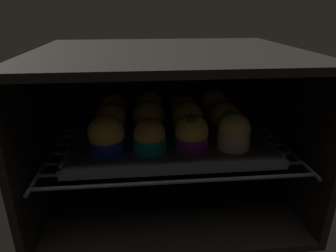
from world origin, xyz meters
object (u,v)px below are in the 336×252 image
object	(u,v)px
muffin_row0_col0	(106,136)
muffin_row2_col3	(214,106)
muffin_row2_col2	(182,109)
muffin_row0_col2	(191,134)
muffin_row2_col1	(149,108)
muffin_row0_col1	(150,137)
muffin_row1_col0	(111,121)
muffin_row0_col3	(234,132)
muffin_row1_col3	(224,119)
muffin_row1_col2	(188,120)
baking_tray	(168,135)
muffin_row2_col0	(113,110)
muffin_row1_col1	(149,119)

from	to	relation	value
muffin_row0_col0	muffin_row2_col3	bearing A→B (deg)	33.23
muffin_row0_col0	muffin_row2_col2	distance (cm)	26.20
muffin_row0_col2	muffin_row2_col1	bearing A→B (deg)	114.57
muffin_row0_col1	muffin_row0_col2	xyz separation A→B (cm)	(8.97, -0.18, 0.47)
muffin_row0_col0	muffin_row1_col0	xyz separation A→B (cm)	(0.33, 9.38, -0.16)
muffin_row0_col3	muffin_row1_col3	xyz separation A→B (cm)	(0.32, 9.37, -0.35)
muffin_row0_col1	muffin_row1_col2	distance (cm)	13.40
muffin_row2_col3	muffin_row0_col1	bearing A→B (deg)	-135.46
muffin_row0_col3	muffin_row1_col2	xyz separation A→B (cm)	(-8.67, 9.13, -0.18)
baking_tray	muffin_row2_col0	distance (cm)	16.90
baking_tray	muffin_row0_col3	distance (cm)	16.82
muffin_row0_col2	muffin_row2_col1	distance (cm)	19.97
muffin_row1_col3	muffin_row2_col3	distance (cm)	8.70
muffin_row1_col2	muffin_row2_col1	xyz separation A→B (cm)	(-9.03, 8.74, 0.40)
muffin_row1_col0	muffin_row1_col1	distance (cm)	8.90
muffin_row0_col3	muffin_row1_col0	distance (cm)	28.69
muffin_row0_col0	muffin_row1_col2	bearing A→B (deg)	25.90
baking_tray	muffin_row0_col0	bearing A→B (deg)	-146.87
muffin_row1_col3	muffin_row2_col2	world-z (taller)	muffin_row1_col3
muffin_row1_col3	muffin_row2_col1	world-z (taller)	muffin_row2_col1
muffin_row0_col0	muffin_row2_col3	size ratio (longest dim) A/B	1.00
muffin_row2_col2	muffin_row2_col3	bearing A→B (deg)	-1.64
muffin_row1_col2	muffin_row2_col3	xyz separation A→B (cm)	(8.76, 8.92, 0.34)
baking_tray	muffin_row0_col3	bearing A→B (deg)	-33.89
muffin_row0_col3	muffin_row1_col2	world-z (taller)	muffin_row0_col3
muffin_row0_col3	muffin_row2_col0	size ratio (longest dim) A/B	1.03
muffin_row1_col1	muffin_row0_col1	bearing A→B (deg)	-90.96
muffin_row0_col0	muffin_row1_col2	xyz separation A→B (cm)	(18.76, 9.11, -0.32)
muffin_row0_col0	muffin_row0_col2	bearing A→B (deg)	-1.00
muffin_row1_col0	muffin_row1_col2	xyz separation A→B (cm)	(18.43, -0.26, -0.16)
muffin_row0_col3	muffin_row1_col0	bearing A→B (deg)	160.88
muffin_row1_col0	muffin_row2_col1	xyz separation A→B (cm)	(9.40, 8.47, 0.24)
muffin_row2_col2	muffin_row0_col0	bearing A→B (deg)	-135.75
muffin_row1_col1	muffin_row1_col0	bearing A→B (deg)	-179.80
muffin_row0_col2	muffin_row1_col1	distance (cm)	13.12
muffin_row1_col1	baking_tray	bearing A→B (deg)	-4.11
muffin_row0_col2	baking_tray	bearing A→B (deg)	113.79
muffin_row1_col2	muffin_row1_col3	distance (cm)	9.00
muffin_row0_col2	muffin_row0_col3	distance (cm)	9.40
muffin_row0_col1	muffin_row2_col1	bearing A→B (deg)	87.88
muffin_row0_col1	muffin_row2_col2	xyz separation A→B (cm)	(9.70, 18.41, 0.04)
muffin_row1_col1	muffin_row2_col1	distance (cm)	8.46
muffin_row2_col0	muffin_row1_col3	bearing A→B (deg)	-17.40
baking_tray	muffin_row0_col2	distance (cm)	11.07
muffin_row0_col0	muffin_row1_col0	bearing A→B (deg)	87.98
muffin_row1_col1	muffin_row1_col3	distance (cm)	18.54
muffin_row0_col0	muffin_row2_col1	distance (cm)	20.33
muffin_row1_col3	muffin_row2_col0	size ratio (longest dim) A/B	0.95
muffin_row1_col0	muffin_row2_col3	size ratio (longest dim) A/B	0.97
muffin_row0_col1	muffin_row2_col0	bearing A→B (deg)	116.17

